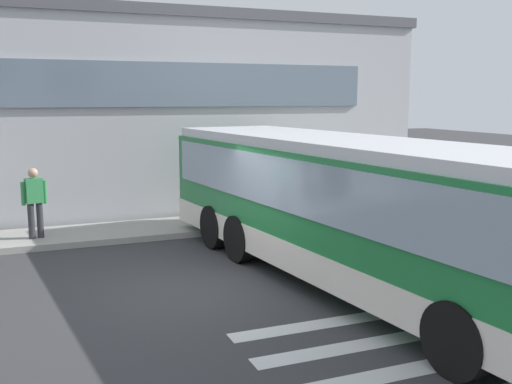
# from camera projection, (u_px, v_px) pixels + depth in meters

# --- Properties ---
(ground_plane) EXTENTS (80.00, 90.00, 0.02)m
(ground_plane) POSITION_uv_depth(u_px,v_px,m) (197.00, 288.00, 10.77)
(ground_plane) COLOR #353538
(ground_plane) RESTS_ON ground
(bay_paint_stripes) EXTENTS (4.40, 3.96, 0.01)m
(bay_paint_stripes) POSITION_uv_depth(u_px,v_px,m) (435.00, 365.00, 7.66)
(bay_paint_stripes) COLOR silver
(bay_paint_stripes) RESTS_ON ground
(terminal_building) EXTENTS (19.64, 13.80, 5.93)m
(terminal_building) POSITION_uv_depth(u_px,v_px,m) (85.00, 112.00, 20.65)
(terminal_building) COLOR #B7B7BC
(terminal_building) RESTS_ON ground
(boarding_curb) EXTENTS (21.84, 2.00, 0.15)m
(boarding_curb) POSITION_uv_depth(u_px,v_px,m) (145.00, 230.00, 15.16)
(boarding_curb) COLOR #9E9B93
(boarding_curb) RESTS_ON ground
(bus_main_foreground) EXTENTS (3.82, 11.38, 2.70)m
(bus_main_foreground) POSITION_uv_depth(u_px,v_px,m) (352.00, 213.00, 10.85)
(bus_main_foreground) COLOR #1E7238
(bus_main_foreground) RESTS_ON ground
(passenger_by_doorway) EXTENTS (0.58, 0.30, 1.68)m
(passenger_by_doorway) POSITION_uv_depth(u_px,v_px,m) (34.00, 199.00, 13.82)
(passenger_by_doorway) COLOR #2D2D33
(passenger_by_doorway) RESTS_ON boarding_curb
(safety_bollard_yellow) EXTENTS (0.18, 0.18, 0.90)m
(safety_bollard_yellow) POSITION_uv_depth(u_px,v_px,m) (282.00, 215.00, 15.23)
(safety_bollard_yellow) COLOR yellow
(safety_bollard_yellow) RESTS_ON ground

